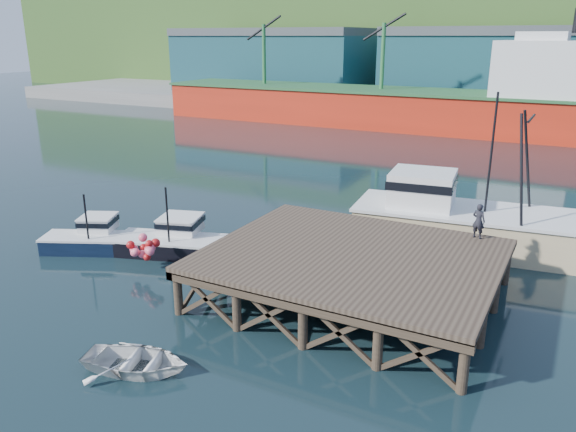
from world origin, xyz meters
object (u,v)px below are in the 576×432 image
Objects in this scene: boat_black at (176,240)px; trawler at (468,217)px; dockworker at (479,221)px; dinghy at (136,361)px; boat_navy at (95,238)px.

trawler is at bearing 13.61° from boat_black.
boat_black reaches higher than dockworker.
dinghy is at bearing 71.03° from dockworker.
trawler is 19.01m from dinghy.
trawler is 7.92× the size of dockworker.
dinghy is at bearing -75.42° from boat_black.
boat_navy is 19.55m from dockworker.
dinghy is 15.90m from dockworker.
boat_navy is 0.85× the size of boat_black.
boat_navy is at bearing 36.29° from dinghy.
dockworker reaches higher than dinghy.
trawler is at bearing -59.74° from dockworker.
dockworker is at bearing -49.58° from dinghy.
boat_black is at bearing 28.74° from dockworker.
boat_navy is 0.43× the size of trawler.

